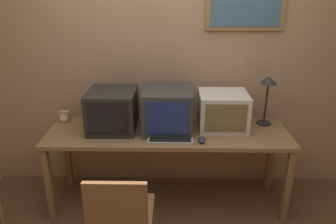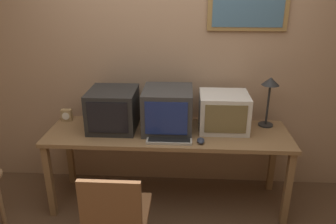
{
  "view_description": "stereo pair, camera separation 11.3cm",
  "coord_description": "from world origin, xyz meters",
  "px_view_note": "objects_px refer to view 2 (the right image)",
  "views": [
    {
      "loc": [
        0.05,
        -1.89,
        2.0
      ],
      "look_at": [
        0.0,
        0.8,
        0.94
      ],
      "focal_mm": 35.0,
      "sensor_mm": 36.0,
      "label": 1
    },
    {
      "loc": [
        0.16,
        -1.89,
        2.0
      ],
      "look_at": [
        0.0,
        0.8,
        0.94
      ],
      "focal_mm": 35.0,
      "sensor_mm": 36.0,
      "label": 2
    }
  ],
  "objects_px": {
    "monitor_right": "(223,112)",
    "desk_clock": "(67,115)",
    "keyboard_main": "(169,140)",
    "desk_lamp": "(270,89)",
    "monitor_left": "(113,109)",
    "monitor_center": "(168,110)",
    "mouse_near_keyboard": "(201,141)"
  },
  "relations": [
    {
      "from": "keyboard_main",
      "to": "mouse_near_keyboard",
      "type": "height_order",
      "value": "mouse_near_keyboard"
    },
    {
      "from": "monitor_right",
      "to": "desk_clock",
      "type": "xyz_separation_m",
      "value": [
        -1.5,
        0.1,
        -0.11
      ]
    },
    {
      "from": "monitor_left",
      "to": "mouse_near_keyboard",
      "type": "height_order",
      "value": "monitor_left"
    },
    {
      "from": "desk_lamp",
      "to": "monitor_center",
      "type": "bearing_deg",
      "value": -171.66
    },
    {
      "from": "keyboard_main",
      "to": "mouse_near_keyboard",
      "type": "relative_size",
      "value": 3.65
    },
    {
      "from": "monitor_left",
      "to": "monitor_center",
      "type": "bearing_deg",
      "value": -0.56
    },
    {
      "from": "monitor_left",
      "to": "desk_clock",
      "type": "xyz_separation_m",
      "value": [
        -0.5,
        0.14,
        -0.13
      ]
    },
    {
      "from": "monitor_left",
      "to": "mouse_near_keyboard",
      "type": "relative_size",
      "value": 4.3
    },
    {
      "from": "monitor_left",
      "to": "monitor_right",
      "type": "height_order",
      "value": "monitor_left"
    },
    {
      "from": "monitor_left",
      "to": "mouse_near_keyboard",
      "type": "distance_m",
      "value": 0.85
    },
    {
      "from": "desk_clock",
      "to": "desk_lamp",
      "type": "bearing_deg",
      "value": -0.31
    },
    {
      "from": "desk_clock",
      "to": "mouse_near_keyboard",
      "type": "bearing_deg",
      "value": -17.61
    },
    {
      "from": "monitor_left",
      "to": "monitor_right",
      "type": "xyz_separation_m",
      "value": [
        1.0,
        0.04,
        -0.02
      ]
    },
    {
      "from": "desk_clock",
      "to": "monitor_left",
      "type": "bearing_deg",
      "value": -15.75
    },
    {
      "from": "monitor_right",
      "to": "desk_lamp",
      "type": "distance_m",
      "value": 0.47
    },
    {
      "from": "monitor_left",
      "to": "desk_lamp",
      "type": "height_order",
      "value": "desk_lamp"
    },
    {
      "from": "monitor_right",
      "to": "mouse_near_keyboard",
      "type": "height_order",
      "value": "monitor_right"
    },
    {
      "from": "monitor_right",
      "to": "monitor_left",
      "type": "bearing_deg",
      "value": -177.68
    },
    {
      "from": "monitor_right",
      "to": "keyboard_main",
      "type": "xyz_separation_m",
      "value": [
        -0.48,
        -0.29,
        -0.15
      ]
    },
    {
      "from": "mouse_near_keyboard",
      "to": "monitor_right",
      "type": "bearing_deg",
      "value": 55.73
    },
    {
      "from": "monitor_left",
      "to": "mouse_near_keyboard",
      "type": "xyz_separation_m",
      "value": [
        0.79,
        -0.27,
        -0.16
      ]
    },
    {
      "from": "keyboard_main",
      "to": "mouse_near_keyboard",
      "type": "bearing_deg",
      "value": -4.06
    },
    {
      "from": "desk_lamp",
      "to": "monitor_left",
      "type": "bearing_deg",
      "value": -174.77
    },
    {
      "from": "keyboard_main",
      "to": "desk_clock",
      "type": "distance_m",
      "value": 1.1
    },
    {
      "from": "keyboard_main",
      "to": "desk_lamp",
      "type": "height_order",
      "value": "desk_lamp"
    },
    {
      "from": "monitor_center",
      "to": "desk_lamp",
      "type": "bearing_deg",
      "value": 8.34
    },
    {
      "from": "keyboard_main",
      "to": "desk_lamp",
      "type": "relative_size",
      "value": 0.82
    },
    {
      "from": "monitor_center",
      "to": "desk_lamp",
      "type": "height_order",
      "value": "desk_lamp"
    },
    {
      "from": "monitor_center",
      "to": "monitor_right",
      "type": "distance_m",
      "value": 0.51
    },
    {
      "from": "monitor_center",
      "to": "desk_clock",
      "type": "relative_size",
      "value": 4.13
    },
    {
      "from": "monitor_center",
      "to": "monitor_right",
      "type": "height_order",
      "value": "monitor_center"
    },
    {
      "from": "mouse_near_keyboard",
      "to": "keyboard_main",
      "type": "bearing_deg",
      "value": 175.94
    }
  ]
}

